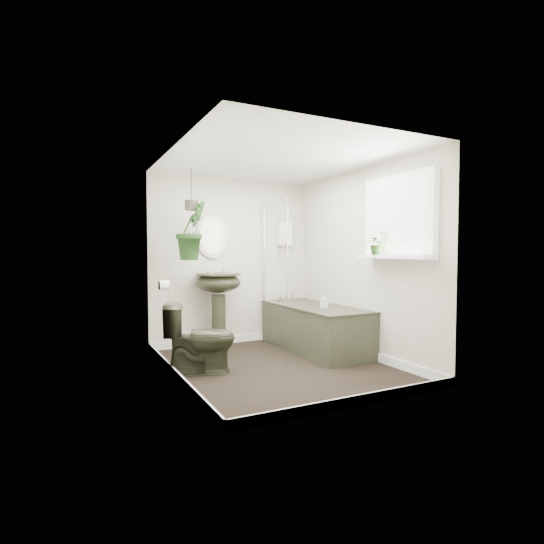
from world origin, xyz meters
name	(u,v)px	position (x,y,z in m)	size (l,w,h in m)	color
floor	(278,367)	(0.00, 0.00, -0.01)	(2.30, 2.80, 0.02)	black
ceiling	(278,157)	(0.00, 0.00, 2.31)	(2.30, 2.80, 0.02)	white
wall_back	(232,261)	(0.00, 1.41, 1.15)	(2.30, 0.02, 2.30)	silver
wall_front	(359,268)	(0.00, -1.41, 1.15)	(2.30, 0.02, 2.30)	silver
wall_left	(173,265)	(-1.16, 0.00, 1.15)	(0.02, 2.80, 2.30)	silver
wall_right	(362,262)	(1.16, 0.00, 1.15)	(0.02, 2.80, 2.30)	silver
skirting	(278,362)	(0.00, 0.00, 0.05)	(2.30, 2.80, 0.10)	white
bathtub	(315,328)	(0.80, 0.50, 0.29)	(0.72, 1.72, 0.58)	black
bath_screen	(275,252)	(0.47, 0.99, 1.28)	(0.04, 0.72, 1.40)	silver
shower_box	(284,233)	(0.80, 1.34, 1.55)	(0.20, 0.10, 0.35)	white
oval_mirror	(213,236)	(-0.29, 1.37, 1.50)	(0.46, 0.03, 0.62)	beige
wall_sconce	(184,243)	(-0.69, 1.36, 1.40)	(0.04, 0.04, 0.22)	black
toilet_roll_holder	(164,285)	(-1.10, 0.70, 0.90)	(0.11, 0.11, 0.11)	white
window_recess	(399,217)	(1.09, -0.70, 1.65)	(0.08, 1.00, 0.90)	white
window_sill	(394,256)	(1.02, -0.70, 1.23)	(0.18, 1.00, 0.04)	white
window_blinds	(396,217)	(1.04, -0.70, 1.65)	(0.01, 0.86, 0.76)	white
toilet	(200,338)	(-0.85, 0.15, 0.37)	(0.41, 0.73, 0.74)	black
pedestal_sink	(219,311)	(-0.29, 1.15, 0.50)	(0.59, 0.50, 1.01)	black
sill_plant	(377,243)	(0.98, -0.48, 1.37)	(0.22, 0.19, 0.24)	black
hanging_plant	(192,230)	(-0.70, 0.95, 1.54)	(0.40, 0.32, 0.73)	black
soap_bottle	(324,301)	(0.77, 0.25, 0.67)	(0.08, 0.08, 0.18)	black
hanging_pot	(192,205)	(-0.70, 0.95, 1.85)	(0.16, 0.16, 0.12)	#363126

